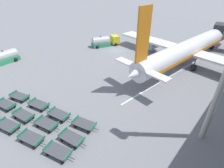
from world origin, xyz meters
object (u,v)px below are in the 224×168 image
Objects in this scene: baggage_dolly_row_mid_a_col_b at (24,115)px; baggage_dolly_row_mid_b_col_c at (59,115)px; baggage_dolly_row_near_col_b at (8,126)px; baggage_dolly_row_mid_b_col_a at (20,96)px; baggage_dolly_row_mid_a_col_c at (47,124)px; fuel_tanker_secondary at (104,42)px; baggage_dolly_row_mid_b_col_d at (84,124)px; baggage_dolly_row_near_col_d at (58,151)px; baggage_dolly_row_mid_a_col_d at (72,138)px; baggage_dolly_row_mid_b_col_b at (39,105)px; baggage_dolly_row_near_col_c at (31,138)px; baggage_dolly_row_mid_a_col_a at (6,105)px; airplane at (192,48)px.

baggage_dolly_row_mid_b_col_c is (3.49, 3.31, 0.00)m from baggage_dolly_row_mid_a_col_b.
baggage_dolly_row_mid_b_col_a is (-5.18, 3.82, 0.00)m from baggage_dolly_row_near_col_b.
baggage_dolly_row_mid_a_col_c is at bearing 17.96° from baggage_dolly_row_mid_a_col_b.
fuel_tanker_secondary is 2.11× the size of baggage_dolly_row_mid_b_col_d.
fuel_tanker_secondary is 2.12× the size of baggage_dolly_row_near_col_d.
baggage_dolly_row_mid_b_col_a is (-13.24, 1.81, 0.00)m from baggage_dolly_row_near_col_d.
baggage_dolly_row_mid_a_col_d is at bearing -16.65° from baggage_dolly_row_mid_b_col_c.
baggage_dolly_row_mid_a_col_b and baggage_dolly_row_mid_b_col_b have the same top height.
baggage_dolly_row_near_col_b is 1.00× the size of baggage_dolly_row_mid_a_col_d.
baggage_dolly_row_near_col_c and baggage_dolly_row_mid_b_col_c have the same top height.
baggage_dolly_row_mid_a_col_a is (-8.81, 0.56, 0.00)m from baggage_dolly_row_near_col_c.
baggage_dolly_row_mid_b_col_a is at bearing 161.31° from baggage_dolly_row_mid_a_col_b.
airplane is 34.76m from baggage_dolly_row_near_col_c.
baggage_dolly_row_mid_b_col_b is at bearing -167.21° from baggage_dolly_row_mid_b_col_d.
baggage_dolly_row_mid_b_col_b is (-8.66, 0.65, 0.00)m from baggage_dolly_row_mid_a_col_d.
baggage_dolly_row_near_col_d is at bearing -7.76° from baggage_dolly_row_mid_b_col_a.
fuel_tanker_secondary is at bearing -167.62° from airplane.
baggage_dolly_row_mid_a_col_a is 8.73m from baggage_dolly_row_mid_b_col_c.
baggage_dolly_row_mid_b_col_d is at bearing 40.89° from baggage_dolly_row_mid_a_col_c.
baggage_dolly_row_mid_b_col_c is at bearing 11.56° from baggage_dolly_row_mid_b_col_a.
baggage_dolly_row_mid_a_col_b is 3.98m from baggage_dolly_row_mid_a_col_c.
airplane is at bearing 12.38° from fuel_tanker_secondary.
baggage_dolly_row_mid_a_col_b is at bearing -149.41° from baggage_dolly_row_mid_b_col_d.
airplane reaches higher than baggage_dolly_row_mid_a_col_d.
baggage_dolly_row_mid_a_col_d is 4.78m from baggage_dolly_row_mid_b_col_c.
airplane reaches higher than baggage_dolly_row_mid_b_col_b.
baggage_dolly_row_mid_b_col_d is (-2.47, -28.57, -2.98)m from airplane.
airplane is at bearing 67.10° from baggage_dolly_row_mid_a_col_a.
baggage_dolly_row_near_col_c is 1.00× the size of baggage_dolly_row_mid_b_col_c.
baggage_dolly_row_near_col_b and baggage_dolly_row_near_col_d have the same top height.
fuel_tanker_secondary is 30.58m from baggage_dolly_row_mid_b_col_d.
baggage_dolly_row_mid_b_col_c is at bearing 43.41° from baggage_dolly_row_mid_a_col_b.
baggage_dolly_row_mid_a_col_a is (-4.68, 1.54, 0.00)m from baggage_dolly_row_near_col_b.
baggage_dolly_row_mid_a_col_c is 1.00× the size of baggage_dolly_row_mid_b_col_a.
baggage_dolly_row_near_col_d is at bearing -35.11° from baggage_dolly_row_mid_b_col_c.
baggage_dolly_row_near_col_d is 8.47m from baggage_dolly_row_mid_a_col_b.
baggage_dolly_row_near_col_c is at bearing -117.46° from baggage_dolly_row_mid_b_col_d.
baggage_dolly_row_near_col_c is at bearing -165.23° from baggage_dolly_row_near_col_d.
baggage_dolly_row_mid_b_col_d is (-0.62, 2.48, 0.00)m from baggage_dolly_row_mid_a_col_d.
airplane is 10.89× the size of baggage_dolly_row_mid_b_col_c.
baggage_dolly_row_near_col_b and baggage_dolly_row_mid_b_col_a have the same top height.
baggage_dolly_row_mid_b_col_c is at bearing -102.25° from airplane.
baggage_dolly_row_near_col_c and baggage_dolly_row_mid_a_col_c have the same top height.
baggage_dolly_row_near_col_c is (4.13, 0.98, 0.00)m from baggage_dolly_row_near_col_b.
baggage_dolly_row_mid_a_col_c is 4.35m from baggage_dolly_row_mid_a_col_d.
baggage_dolly_row_near_col_d is at bearing 2.15° from baggage_dolly_row_mid_a_col_a.
airplane reaches higher than baggage_dolly_row_near_col_d.
baggage_dolly_row_near_col_b is 8.31m from baggage_dolly_row_near_col_d.
baggage_dolly_row_mid_b_col_a is at bearing 163.01° from baggage_dolly_row_near_col_c.
baggage_dolly_row_near_col_b and baggage_dolly_row_mid_b_col_c have the same top height.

